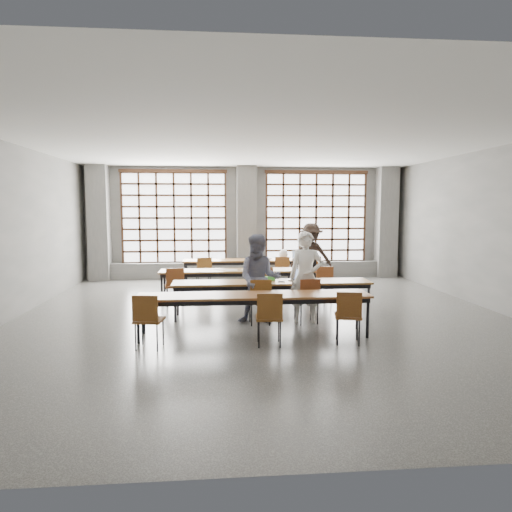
{
  "coord_description": "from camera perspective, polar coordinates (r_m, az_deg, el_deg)",
  "views": [
    {
      "loc": [
        -0.93,
        -9.03,
        2.2
      ],
      "look_at": [
        -0.12,
        0.4,
        1.21
      ],
      "focal_mm": 32.0,
      "sensor_mm": 36.0,
      "label": 1
    }
  ],
  "objects": [
    {
      "name": "floor",
      "position": [
        9.34,
        0.93,
        -7.65
      ],
      "size": [
        11.0,
        11.0,
        0.0
      ],
      "primitive_type": "plane",
      "color": "#484845",
      "rests_on": "ground"
    },
    {
      "name": "ceiling",
      "position": [
        9.17,
        0.97,
        14.12
      ],
      "size": [
        11.0,
        11.0,
        0.0
      ],
      "primitive_type": "plane",
      "rotation": [
        3.14,
        0.0,
        0.0
      ],
      "color": "silver",
      "rests_on": "floor"
    },
    {
      "name": "wall_back",
      "position": [
        14.57,
        -1.27,
        4.21
      ],
      "size": [
        10.0,
        0.0,
        10.0
      ],
      "primitive_type": "plane",
      "rotation": [
        1.57,
        0.0,
        0.0
      ],
      "color": "#5A5A58",
      "rests_on": "floor"
    },
    {
      "name": "wall_front",
      "position": [
        3.68,
        9.77,
        -1.18
      ],
      "size": [
        10.0,
        0.0,
        10.0
      ],
      "primitive_type": "plane",
      "rotation": [
        -1.57,
        0.0,
        0.0
      ],
      "color": "#5A5A58",
      "rests_on": "floor"
    },
    {
      "name": "wall_left",
      "position": [
        9.92,
        -29.18,
        2.61
      ],
      "size": [
        0.0,
        11.0,
        11.0
      ],
      "primitive_type": "plane",
      "rotation": [
        1.57,
        0.0,
        1.57
      ],
      "color": "#5A5A58",
      "rests_on": "floor"
    },
    {
      "name": "wall_right",
      "position": [
        10.82,
        28.37,
        2.87
      ],
      "size": [
        0.0,
        11.0,
        11.0
      ],
      "primitive_type": "plane",
      "rotation": [
        1.57,
        0.0,
        -1.57
      ],
      "color": "#5A5A58",
      "rests_on": "floor"
    },
    {
      "name": "column_left",
      "position": [
        14.7,
        -19.03,
        3.9
      ],
      "size": [
        0.6,
        0.55,
        3.5
      ],
      "primitive_type": "cube",
      "color": "#595956",
      "rests_on": "floor"
    },
    {
      "name": "column_mid",
      "position": [
        14.29,
        -1.2,
        4.18
      ],
      "size": [
        0.6,
        0.55,
        3.5
      ],
      "primitive_type": "cube",
      "color": "#595956",
      "rests_on": "floor"
    },
    {
      "name": "column_right",
      "position": [
        15.26,
        15.96,
        4.06
      ],
      "size": [
        0.6,
        0.55,
        3.5
      ],
      "primitive_type": "cube",
      "color": "#595956",
      "rests_on": "floor"
    },
    {
      "name": "window_left",
      "position": [
        14.52,
        -10.18,
        4.7
      ],
      "size": [
        3.32,
        0.12,
        3.0
      ],
      "color": "white",
      "rests_on": "wall_back"
    },
    {
      "name": "window_right",
      "position": [
        14.8,
        7.5,
        4.77
      ],
      "size": [
        3.32,
        0.12,
        3.0
      ],
      "color": "white",
      "rests_on": "wall_back"
    },
    {
      "name": "sill_ledge",
      "position": [
        14.5,
        -1.21,
        -1.75
      ],
      "size": [
        9.8,
        0.35,
        0.5
      ],
      "primitive_type": "cube",
      "color": "#595956",
      "rests_on": "floor"
    },
    {
      "name": "desk_row_a",
      "position": [
        13.15,
        -0.41,
        -0.73
      ],
      "size": [
        4.0,
        0.7,
        0.73
      ],
      "color": "brown",
      "rests_on": "floor"
    },
    {
      "name": "desk_row_b",
      "position": [
        10.99,
        -1.55,
        -2.06
      ],
      "size": [
        4.0,
        0.7,
        0.73
      ],
      "color": "brown",
      "rests_on": "floor"
    },
    {
      "name": "desk_row_c",
      "position": [
        9.26,
        1.99,
        -3.58
      ],
      "size": [
        4.0,
        0.7,
        0.73
      ],
      "color": "brown",
      "rests_on": "floor"
    },
    {
      "name": "desk_row_d",
      "position": [
        7.88,
        -0.26,
        -5.27
      ],
      "size": [
        4.0,
        0.7,
        0.73
      ],
      "color": "brown",
      "rests_on": "floor"
    },
    {
      "name": "chair_back_left",
      "position": [
        12.51,
        -6.53,
        -1.7
      ],
      "size": [
        0.48,
        0.49,
        0.88
      ],
      "color": "brown",
      "rests_on": "floor"
    },
    {
      "name": "chair_back_mid",
      "position": [
        12.63,
        3.35,
        -1.6
      ],
      "size": [
        0.51,
        0.51,
        0.88
      ],
      "color": "brown",
      "rests_on": "floor"
    },
    {
      "name": "chair_back_right",
      "position": [
        12.78,
        7.05,
        -1.55
      ],
      "size": [
        0.49,
        0.5,
        0.88
      ],
      "color": "brown",
      "rests_on": "floor"
    },
    {
      "name": "chair_mid_left",
      "position": [
        10.41,
        -10.11,
        -3.31
      ],
      "size": [
        0.48,
        0.48,
        0.88
      ],
      "color": "brown",
      "rests_on": "floor"
    },
    {
      "name": "chair_mid_centre",
      "position": [
        10.42,
        0.91,
        -3.21
      ],
      "size": [
        0.47,
        0.47,
        0.88
      ],
      "color": "brown",
      "rests_on": "floor"
    },
    {
      "name": "chair_mid_right",
      "position": [
        10.65,
        8.4,
        -3.07
      ],
      "size": [
        0.44,
        0.44,
        0.88
      ],
      "color": "brown",
      "rests_on": "floor"
    },
    {
      "name": "chair_front_left",
      "position": [
        8.63,
        0.52,
        -5.14
      ],
      "size": [
        0.43,
        0.43,
        0.88
      ],
      "color": "brown",
      "rests_on": "floor"
    },
    {
      "name": "chair_front_right",
      "position": [
        8.77,
        6.49,
        -5.01
      ],
      "size": [
        0.49,
        0.49,
        0.88
      ],
      "color": "brown",
      "rests_on": "floor"
    },
    {
      "name": "chair_near_left",
      "position": [
        7.35,
        -13.39,
        -7.29
      ],
      "size": [
        0.48,
        0.48,
        0.88
      ],
      "color": "brown",
      "rests_on": "floor"
    },
    {
      "name": "chair_near_mid",
      "position": [
        7.31,
        1.68,
        -7.19
      ],
      "size": [
        0.44,
        0.45,
        0.88
      ],
      "color": "brown",
      "rests_on": "floor"
    },
    {
      "name": "chair_near_right",
      "position": [
        7.57,
        11.48,
        -6.86
      ],
      "size": [
        0.5,
        0.5,
        0.88
      ],
      "color": "maroon",
      "rests_on": "floor"
    },
    {
      "name": "student_male",
      "position": [
        8.83,
        6.26,
        -2.65
      ],
      "size": [
        0.71,
        0.53,
        1.76
      ],
      "primitive_type": "imported",
      "rotation": [
        0.0,
        0.0,
        -0.18
      ],
      "color": "white",
      "rests_on": "floor"
    },
    {
      "name": "student_female",
      "position": [
        8.71,
        0.43,
        -2.9
      ],
      "size": [
        0.93,
        0.78,
        1.71
      ],
      "primitive_type": "imported",
      "rotation": [
        0.0,
        0.0,
        -0.16
      ],
      "color": "navy",
      "rests_on": "floor"
    },
    {
      "name": "student_back",
      "position": [
        12.86,
        6.89,
        0.1
      ],
      "size": [
        1.16,
        0.68,
        1.79
      ],
      "primitive_type": "imported",
      "rotation": [
        0.0,
        0.0,
        0.01
      ],
      "color": "black",
      "rests_on": "floor"
    },
    {
      "name": "laptop_front",
      "position": [
        9.43,
        5.4,
        -2.65
      ],
      "size": [
        0.46,
        0.43,
        0.26
      ],
      "color": "#ABACB0",
      "rests_on": "desk_row_c"
    },
    {
      "name": "laptop_back",
      "position": [
        13.42,
        5.34,
        -0.07
      ],
      "size": [
        0.4,
        0.35,
        0.26
      ],
      "color": "#ACADB1",
      "rests_on": "desk_row_a"
    },
    {
      "name": "mouse",
      "position": [
        9.39,
        7.78,
        -2.98
      ],
      "size": [
        0.11,
        0.09,
        0.04
      ],
      "primitive_type": "ellipsoid",
      "rotation": [
        0.0,
        0.0,
        0.26
      ],
      "color": "white",
      "rests_on": "desk_row_c"
    },
    {
      "name": "green_box",
      "position": [
        9.31,
        1.63,
        -2.83
      ],
      "size": [
        0.27,
        0.17,
        0.09
      ],
      "primitive_type": "cube",
      "rotation": [
        0.0,
        0.0,
        0.33
      ],
      "color": "green",
      "rests_on": "desk_row_c"
    },
    {
      "name": "phone",
      "position": [
        9.17,
        3.19,
        -3.21
      ],
      "size": [
        0.13,
        0.07,
        0.01
      ],
      "primitive_type": "cube",
      "rotation": [
        0.0,
        0.0,
        -0.04
      ],
      "color": "black",
      "rests_on": "desk_row_c"
    },
    {
      "name": "paper_sheet_a",
      "position": [
        11.01,
        -4.69,
        -1.71
      ],
      "size": [
        0.33,
        0.25,
        0.0
      ],
      "primitive_type": "cube",
      "rotation": [
        0.0,
        0.0,
        -0.16
      ],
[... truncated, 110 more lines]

